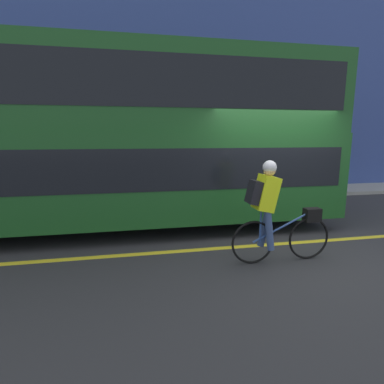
# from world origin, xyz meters

# --- Properties ---
(ground_plane) EXTENTS (80.00, 80.00, 0.00)m
(ground_plane) POSITION_xyz_m (0.00, 0.00, 0.00)
(ground_plane) COLOR #2D2D30
(road_center_line) EXTENTS (50.00, 0.14, 0.01)m
(road_center_line) POSITION_xyz_m (0.00, 0.10, 0.00)
(road_center_line) COLOR yellow
(road_center_line) RESTS_ON ground_plane
(sidewalk_curb) EXTENTS (60.00, 1.62, 0.12)m
(sidewalk_curb) POSITION_xyz_m (0.00, 4.82, 0.06)
(sidewalk_curb) COLOR gray
(sidewalk_curb) RESTS_ON ground_plane
(building_facade) EXTENTS (60.00, 0.30, 9.36)m
(building_facade) POSITION_xyz_m (0.00, 5.78, 4.68)
(building_facade) COLOR #33478C
(building_facade) RESTS_ON ground_plane
(bus) EXTENTS (11.26, 2.51, 3.69)m
(bus) POSITION_xyz_m (-4.03, 1.73, 2.06)
(bus) COLOR black
(bus) RESTS_ON ground_plane
(cyclist_on_bike) EXTENTS (1.68, 0.32, 1.65)m
(cyclist_on_bike) POSITION_xyz_m (-0.59, -0.63, 0.89)
(cyclist_on_bike) COLOR black
(cyclist_on_bike) RESTS_ON ground_plane
(trash_bin) EXTENTS (0.46, 0.46, 1.00)m
(trash_bin) POSITION_xyz_m (3.70, 4.74, 0.61)
(trash_bin) COLOR #262628
(trash_bin) RESTS_ON sidewalk_curb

